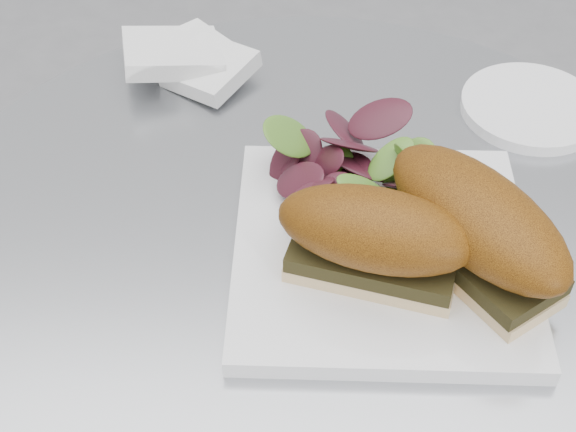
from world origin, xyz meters
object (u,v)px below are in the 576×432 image
plate (381,251)px  saucer (531,107)px  sandwich_left (375,238)px  sandwich_right (476,224)px

plate → saucer: size_ratio=1.75×
sandwich_left → saucer: bearing=68.5°
sandwich_left → sandwich_right: 0.08m
sandwich_right → plate: bearing=-139.5°
sandwich_left → sandwich_right: size_ratio=0.86×
sandwich_left → saucer: (0.17, 0.23, -0.05)m
plate → sandwich_right: bearing=-15.1°
sandwich_right → saucer: size_ratio=1.38×
plate → sandwich_right: (0.07, -0.02, 0.05)m
sandwich_left → sandwich_right: (0.08, 0.01, 0.00)m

